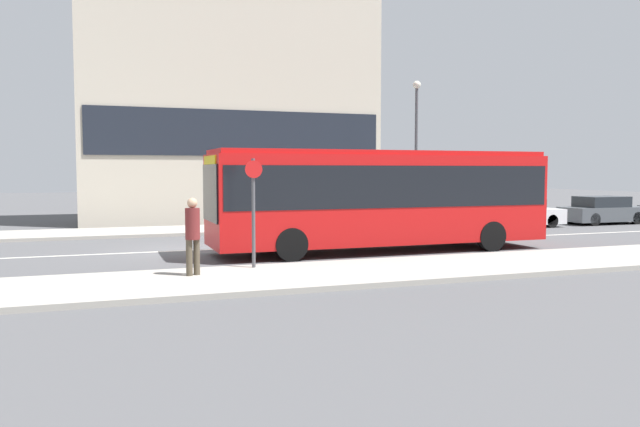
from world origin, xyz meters
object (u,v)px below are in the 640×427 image
at_px(parked_car_1, 603,211).
at_px(bus_stop_sign, 254,204).
at_px(pedestrian_near_stop, 193,231).
at_px(city_bus, 380,194).
at_px(street_lamp, 416,136).
at_px(parked_car_0, 516,214).

distance_m(parked_car_1, bus_stop_sign, 21.25).
distance_m(pedestrian_near_stop, bus_stop_sign, 1.84).
distance_m(city_bus, street_lamp, 9.59).
relative_size(parked_car_1, bus_stop_sign, 1.50).
distance_m(parked_car_1, street_lamp, 10.06).
height_order(city_bus, parked_car_1, city_bus).
bearing_deg(street_lamp, parked_car_1, -11.26).
bearing_deg(parked_car_1, city_bus, -158.52).
xyz_separation_m(city_bus, parked_car_1, (14.62, 5.75, -1.21)).
xyz_separation_m(pedestrian_near_stop, street_lamp, (11.82, 11.02, 2.99)).
bearing_deg(pedestrian_near_stop, parked_car_1, 179.95).
xyz_separation_m(city_bus, parked_car_0, (9.53, 5.67, -1.23)).
bearing_deg(city_bus, street_lamp, 50.47).
xyz_separation_m(parked_car_0, parked_car_1, (5.09, 0.09, 0.02)).
height_order(parked_car_1, bus_stop_sign, bus_stop_sign).
relative_size(parked_car_0, parked_car_1, 1.01).
relative_size(pedestrian_near_stop, street_lamp, 0.28).
bearing_deg(city_bus, parked_car_1, 17.29).
height_order(parked_car_0, pedestrian_near_stop, pedestrian_near_stop).
xyz_separation_m(parked_car_0, street_lamp, (-4.15, 1.93, 3.54)).
bearing_deg(parked_car_0, parked_car_1, 0.99).
bearing_deg(street_lamp, parked_car_0, -24.91).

